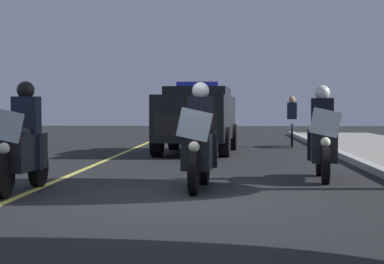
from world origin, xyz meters
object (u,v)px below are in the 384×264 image
police_motorcycle_lead_left (22,147)px  cyclist_background (292,122)px  police_motorcycle_lead_right (199,146)px  police_motorcycle_trailing (323,141)px  police_suv (197,116)px

police_motorcycle_lead_left → cyclist_background: (-12.87, 5.24, 0.14)m
police_motorcycle_lead_right → police_motorcycle_trailing: bearing=126.5°
police_motorcycle_lead_left → cyclist_background: police_motorcycle_lead_left is taller
police_motorcycle_lead_right → police_motorcycle_trailing: 2.69m
cyclist_background → police_motorcycle_trailing: bearing=-1.9°
police_suv → police_motorcycle_lead_left: bearing=-13.3°
police_motorcycle_lead_right → cyclist_background: size_ratio=1.22×
police_suv → police_motorcycle_lead_right: bearing=3.0°
police_motorcycle_lead_left → police_suv: (-9.49, 2.25, 0.37)m
police_motorcycle_lead_left → police_suv: bearing=166.7°
police_motorcycle_lead_right → police_motorcycle_trailing: same height
police_motorcycle_lead_left → police_motorcycle_lead_right: same height
police_motorcycle_lead_left → police_suv: police_suv is taller
police_suv → cyclist_background: size_ratio=2.85×
police_motorcycle_lead_left → cyclist_background: bearing=157.8°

